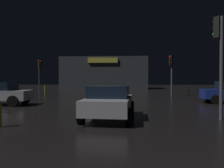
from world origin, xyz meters
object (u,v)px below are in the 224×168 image
(traffic_signal_cross_right, at_px, (219,47))
(car_far, at_px, (109,102))
(car_near, at_px, (0,93))
(traffic_signal_main, at_px, (171,68))
(traffic_signal_opposite, at_px, (40,68))
(store_building, at_px, (105,73))

(traffic_signal_cross_right, bearing_deg, car_far, -178.71)
(car_near, bearing_deg, traffic_signal_main, 35.00)
(traffic_signal_main, distance_m, car_near, 16.29)
(traffic_signal_opposite, distance_m, car_far, 16.33)
(store_building, bearing_deg, traffic_signal_cross_right, -76.36)
(store_building, bearing_deg, car_near, -98.51)
(store_building, height_order, car_far, store_building)
(traffic_signal_main, relative_size, traffic_signal_opposite, 1.09)
(store_building, height_order, traffic_signal_opposite, store_building)
(traffic_signal_opposite, height_order, car_near, traffic_signal_opposite)
(car_far, bearing_deg, traffic_signal_main, 69.00)
(traffic_signal_main, distance_m, car_far, 15.24)
(traffic_signal_opposite, xyz_separation_m, traffic_signal_cross_right, (13.29, -13.63, 0.18))
(car_near, bearing_deg, traffic_signal_opposite, 94.71)
(car_near, relative_size, car_far, 0.99)
(store_building, bearing_deg, car_far, -84.17)
(traffic_signal_cross_right, height_order, car_near, traffic_signal_cross_right)
(store_building, relative_size, car_near, 3.88)
(traffic_signal_opposite, xyz_separation_m, car_far, (8.55, -13.74, -2.21))
(traffic_signal_main, xyz_separation_m, car_far, (-5.41, -14.08, -2.20))
(traffic_signal_opposite, height_order, car_far, traffic_signal_opposite)
(traffic_signal_cross_right, xyz_separation_m, car_near, (-12.56, 4.71, -2.35))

